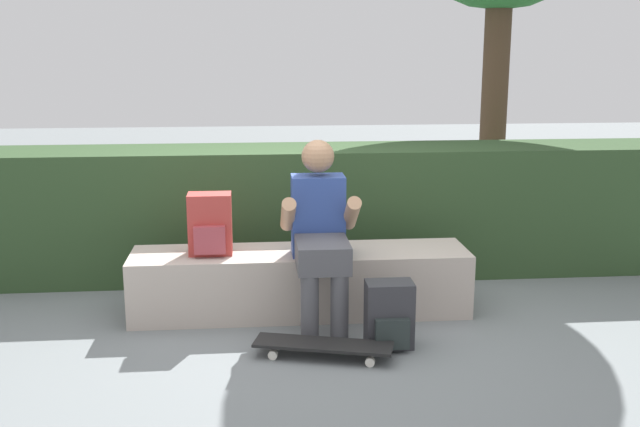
{
  "coord_description": "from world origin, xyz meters",
  "views": [
    {
      "loc": [
        -0.31,
        -4.43,
        1.78
      ],
      "look_at": [
        0.13,
        0.39,
        0.68
      ],
      "focal_mm": 42.45,
      "sensor_mm": 36.0,
      "label": 1
    }
  ],
  "objects_px": {
    "skateboard_near_person": "(323,345)",
    "backpack_on_bench": "(210,225)",
    "person_skater": "(320,229)",
    "backpack_on_ground": "(389,316)",
    "bench_main": "(301,282)"
  },
  "relations": [
    {
      "from": "skateboard_near_person",
      "to": "backpack_on_bench",
      "type": "distance_m",
      "value": 1.15
    },
    {
      "from": "person_skater",
      "to": "backpack_on_ground",
      "type": "distance_m",
      "value": 0.71
    },
    {
      "from": "skateboard_near_person",
      "to": "backpack_on_bench",
      "type": "bearing_deg",
      "value": 131.41
    },
    {
      "from": "backpack_on_ground",
      "to": "bench_main",
      "type": "bearing_deg",
      "value": 127.37
    },
    {
      "from": "skateboard_near_person",
      "to": "backpack_on_bench",
      "type": "height_order",
      "value": "backpack_on_bench"
    },
    {
      "from": "bench_main",
      "to": "backpack_on_bench",
      "type": "height_order",
      "value": "backpack_on_bench"
    },
    {
      "from": "person_skater",
      "to": "skateboard_near_person",
      "type": "relative_size",
      "value": 1.43
    },
    {
      "from": "person_skater",
      "to": "backpack_on_bench",
      "type": "relative_size",
      "value": 2.94
    },
    {
      "from": "skateboard_near_person",
      "to": "backpack_on_ground",
      "type": "distance_m",
      "value": 0.44
    },
    {
      "from": "person_skater",
      "to": "backpack_on_ground",
      "type": "height_order",
      "value": "person_skater"
    },
    {
      "from": "backpack_on_ground",
      "to": "skateboard_near_person",
      "type": "bearing_deg",
      "value": -162.53
    },
    {
      "from": "person_skater",
      "to": "skateboard_near_person",
      "type": "xyz_separation_m",
      "value": [
        -0.03,
        -0.55,
        -0.55
      ]
    },
    {
      "from": "bench_main",
      "to": "person_skater",
      "type": "height_order",
      "value": "person_skater"
    },
    {
      "from": "backpack_on_bench",
      "to": "backpack_on_ground",
      "type": "distance_m",
      "value": 1.32
    },
    {
      "from": "bench_main",
      "to": "person_skater",
      "type": "bearing_deg",
      "value": -63.16
    }
  ]
}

